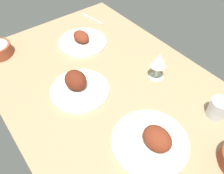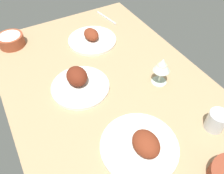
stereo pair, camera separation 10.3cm
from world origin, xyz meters
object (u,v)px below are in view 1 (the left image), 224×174
at_px(plate_near_viewer, 78,86).
at_px(wine_glass, 159,61).
at_px(plate_center_main, 82,41).
at_px(water_tumbler, 218,108).
at_px(fork_loose, 92,19).
at_px(plate_far_side, 152,141).

relative_size(plate_near_viewer, wine_glass, 1.89).
relative_size(plate_center_main, water_tumbler, 3.19).
bearing_deg(plate_near_viewer, wine_glass, 65.27).
relative_size(wine_glass, water_tumbler, 1.67).
distance_m(plate_center_main, water_tumbler, 0.77).
xyz_separation_m(water_tumbler, fork_loose, (-0.92, 0.02, -0.04)).
xyz_separation_m(wine_glass, fork_loose, (-0.62, 0.05, -0.10)).
bearing_deg(plate_far_side, wine_glass, 132.56).
relative_size(plate_near_viewer, water_tumbler, 3.14).
bearing_deg(plate_near_viewer, fork_loose, 140.02).
bearing_deg(water_tumbler, wine_glass, -173.26).
xyz_separation_m(plate_far_side, plate_center_main, (-0.69, 0.13, -0.01)).
xyz_separation_m(plate_center_main, fork_loose, (-0.18, 0.19, -0.01)).
distance_m(plate_center_main, wine_glass, 0.47).
bearing_deg(plate_center_main, plate_near_viewer, -35.32).
xyz_separation_m(plate_near_viewer, water_tumbler, (0.46, 0.37, 0.02)).
bearing_deg(plate_center_main, water_tumbler, 12.71).
relative_size(plate_far_side, plate_center_main, 1.08).
distance_m(plate_far_side, fork_loose, 0.92).
bearing_deg(plate_center_main, plate_far_side, -10.94).
relative_size(plate_near_viewer, fork_loose, 1.41).
height_order(plate_near_viewer, plate_far_side, plate_near_viewer).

